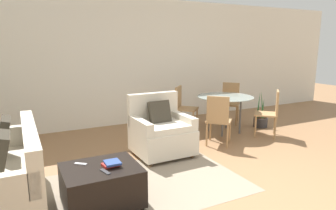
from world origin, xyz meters
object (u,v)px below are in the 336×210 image
Objects in this scene: tv_remote_secondary at (105,172)px; dining_chair_far_right at (230,100)px; dining_table at (225,100)px; potted_plant_small at (261,120)px; tv_remote_primary at (81,164)px; dining_chair_near_left at (218,117)px; armchair at (161,132)px; dining_chair_far_left at (183,105)px; dining_chair_near_right at (271,110)px; ottoman at (102,185)px; book_stack at (112,164)px; couch at (2,179)px.

dining_chair_far_right reaches higher than tv_remote_secondary.
potted_plant_small is (0.95, -0.03, -0.50)m from dining_table.
tv_remote_primary is 0.15× the size of dining_chair_near_left.
dining_chair_far_left is (1.07, 1.17, 0.14)m from armchair.
ottoman is at bearing -163.55° from dining_chair_near_right.
dining_chair_far_right is at bearing 32.67° from ottoman.
dining_chair_far_right reaches higher than potted_plant_small.
ottoman is 1.03× the size of potted_plant_small.
armchair is 1.81m from tv_remote_secondary.
dining_chair_far_left reaches higher than ottoman.
potted_plant_small reaches higher than ottoman.
tv_remote_primary is 0.17× the size of potted_plant_small.
dining_table is 0.89m from dining_chair_far_right.
dining_chair_near_right is 1.00× the size of dining_chair_far_right.
dining_chair_far_right reaches higher than dining_table.
dining_chair_near_left is 1.00× the size of dining_chair_far_left.
dining_table is at bearing 31.77° from tv_remote_secondary.
dining_chair_near_right is (0.62, -0.62, -0.14)m from dining_table.
dining_chair_near_left is (-0.62, -0.62, -0.14)m from dining_table.
potted_plant_small reaches higher than dining_table.
tv_remote_primary is (-0.29, 0.20, -0.02)m from book_stack.
potted_plant_small is at bearing 23.83° from book_stack.
armchair is 1.80m from dining_table.
book_stack is 3.33m from dining_table.
armchair reaches higher than dining_chair_near_right.
couch is at bearing -158.55° from dining_chair_far_right.
tv_remote_secondary is 0.21× the size of potted_plant_small.
dining_table is (2.85, 1.71, 0.18)m from book_stack.
dining_table is 1.08m from potted_plant_small.
dining_chair_far_right is at bearing 29.41° from tv_remote_primary.
book_stack is 1.13× the size of tv_remote_secondary.
ottoman is 3.75m from dining_chair_near_right.
couch is 5.02m from potted_plant_small.
armchair is at bearing -168.87° from potted_plant_small.
potted_plant_small is at bearing 24.78° from tv_remote_secondary.
dining_chair_near_left is at bearing -135.00° from dining_table.
armchair is at bearing -132.57° from dining_chair_far_left.
dining_chair_near_left is at bearing 180.00° from dining_chair_near_right.
ottoman is 4.25× the size of book_stack.
tv_remote_primary is at bearing 119.64° from tv_remote_secondary.
dining_chair_far_left is at bearing 46.38° from tv_remote_secondary.
book_stack is at bearing 49.80° from tv_remote_secondary.
dining_chair_near_left is at bearing 25.95° from book_stack.
dining_chair_near_right and dining_chair_far_left have the same top height.
couch is at bearing -170.62° from dining_chair_near_left.
tv_remote_secondary is at bearing -155.22° from potted_plant_small.
tv_remote_primary is at bearing -154.46° from dining_table.
tv_remote_secondary is 4.32m from potted_plant_small.
dining_chair_far_right is (0.62, 0.62, -0.14)m from dining_table.
potted_plant_small is (4.88, 1.14, -0.15)m from couch.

